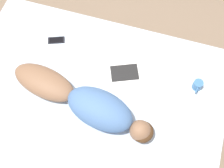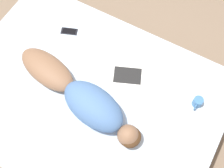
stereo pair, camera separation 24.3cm
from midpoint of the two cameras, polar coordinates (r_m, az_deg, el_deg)
The scene contains 6 objects.
ground_plane at distance 3.13m, azimuth -5.59°, elevation -6.97°, with size 12.00×12.00×0.00m, color #7A6651.
bed at distance 2.87m, azimuth -6.08°, elevation -5.17°, with size 1.67×2.28×0.57m.
person at distance 2.49m, azimuth -7.72°, elevation -3.62°, with size 0.49×1.28×0.23m.
open_magazine at distance 2.74m, azimuth -0.52°, elevation 3.91°, with size 0.57×0.50×0.01m.
coffee_mug at distance 2.65m, azimuth 12.90°, elevation -0.46°, with size 0.12×0.08×0.09m.
cell_phone at distance 2.92m, azimuth -12.53°, elevation 7.62°, with size 0.12×0.17×0.01m.
Camera 1 is at (0.92, 0.47, 2.95)m, focal length 50.00 mm.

